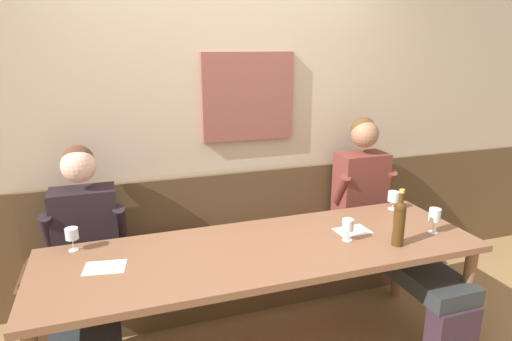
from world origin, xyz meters
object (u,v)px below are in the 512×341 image
object	(u,v)px
wine_glass_right_end	(394,197)
wine_bottle_clear_water	(399,221)
wine_glass_by_bottle	(348,225)
wine_glass_near_bucket	(435,216)
wall_bench	(233,265)
person_left_seat	(86,266)
person_center_left_seat	(383,217)
wine_glass_mid_right	(72,234)
dining_table	(265,259)

from	to	relation	value
wine_glass_right_end	wine_bottle_clear_water	bearing A→B (deg)	-122.99
wine_glass_right_end	wine_glass_by_bottle	xyz separation A→B (m)	(-0.57, -0.35, 0.01)
wine_glass_near_bucket	wall_bench	bearing A→B (deg)	141.58
wine_glass_right_end	wine_glass_near_bucket	xyz separation A→B (m)	(-0.01, -0.43, 0.02)
wine_glass_by_bottle	person_left_seat	bearing A→B (deg)	164.60
person_left_seat	person_center_left_seat	world-z (taller)	person_center_left_seat
wine_glass_right_end	wine_glass_mid_right	world-z (taller)	wine_glass_mid_right
wall_bench	wine_glass_mid_right	xyz separation A→B (m)	(-1.03, -0.39, 0.56)
dining_table	wine_glass_near_bucket	size ratio (longest dim) A/B	16.07
dining_table	wine_glass_by_bottle	distance (m)	0.53
wall_bench	person_left_seat	world-z (taller)	person_left_seat
wall_bench	wine_glass_near_bucket	size ratio (longest dim) A/B	17.98
wine_bottle_clear_water	wine_glass_mid_right	size ratio (longest dim) A/B	2.52
wine_glass_mid_right	wine_glass_by_bottle	xyz separation A→B (m)	(1.53, -0.38, -0.00)
dining_table	wine_glass_right_end	world-z (taller)	wine_glass_right_end
dining_table	wall_bench	bearing A→B (deg)	90.00
wall_bench	person_left_seat	distance (m)	1.10
dining_table	person_center_left_seat	distance (m)	1.11
wine_glass_mid_right	wine_glass_by_bottle	size ratio (longest dim) A/B	1.00
wall_bench	wine_bottle_clear_water	distance (m)	1.32
wall_bench	person_center_left_seat	world-z (taller)	person_center_left_seat
dining_table	wine_bottle_clear_water	bearing A→B (deg)	-16.17
wine_glass_right_end	wine_glass_mid_right	xyz separation A→B (m)	(-2.10, 0.02, 0.01)
dining_table	wine_glass_by_bottle	size ratio (longest dim) A/B	18.77
wine_bottle_clear_water	wall_bench	bearing A→B (deg)	129.02
wine_glass_mid_right	wine_glass_near_bucket	bearing A→B (deg)	-12.13
person_left_seat	wine_glass_by_bottle	size ratio (longest dim) A/B	9.42
person_center_left_seat	wine_glass_near_bucket	distance (m)	0.54
wine_glass_near_bucket	wine_glass_mid_right	distance (m)	2.14
person_left_seat	wine_glass_by_bottle	xyz separation A→B (m)	(1.48, -0.41, 0.22)
wine_glass_right_end	dining_table	bearing A→B (deg)	-164.92
person_left_seat	person_center_left_seat	size ratio (longest dim) A/B	0.95
wine_glass_right_end	wine_glass_mid_right	bearing A→B (deg)	179.35
wine_bottle_clear_water	person_left_seat	bearing A→B (deg)	162.19
dining_table	wine_glass_mid_right	world-z (taller)	wine_glass_mid_right
wine_glass_right_end	wine_glass_near_bucket	size ratio (longest dim) A/B	0.82
wine_bottle_clear_water	wine_glass_by_bottle	xyz separation A→B (m)	(-0.24, 0.15, -0.05)
person_left_seat	person_center_left_seat	bearing A→B (deg)	0.68
wine_glass_right_end	wine_glass_mid_right	size ratio (longest dim) A/B	0.95
wall_bench	wine_glass_mid_right	world-z (taller)	wall_bench
wine_glass_near_bucket	person_center_left_seat	bearing A→B (deg)	91.02
person_left_seat	person_center_left_seat	xyz separation A→B (m)	(2.03, 0.02, 0.04)
wall_bench	person_left_seat	xyz separation A→B (m)	(-0.99, -0.36, 0.34)
wine_glass_right_end	wine_glass_by_bottle	bearing A→B (deg)	-148.09
dining_table	person_center_left_seat	xyz separation A→B (m)	(1.04, 0.36, -0.01)
dining_table	wine_glass_near_bucket	bearing A→B (deg)	-7.48
wine_glass_by_bottle	wine_bottle_clear_water	bearing A→B (deg)	-30.94
wall_bench	wine_glass_by_bottle	world-z (taller)	wall_bench
wine_bottle_clear_water	wine_glass_by_bottle	bearing A→B (deg)	149.06
wall_bench	wine_bottle_clear_water	size ratio (longest dim) A/B	8.33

